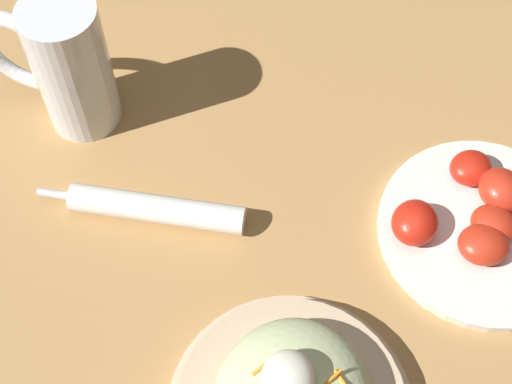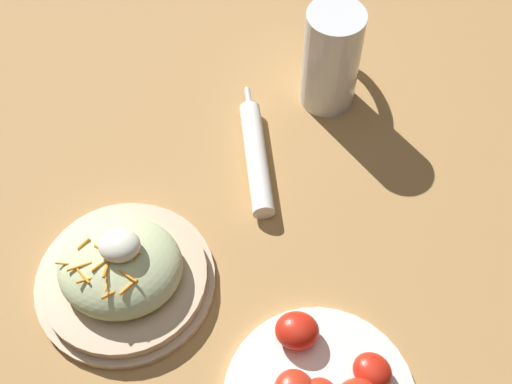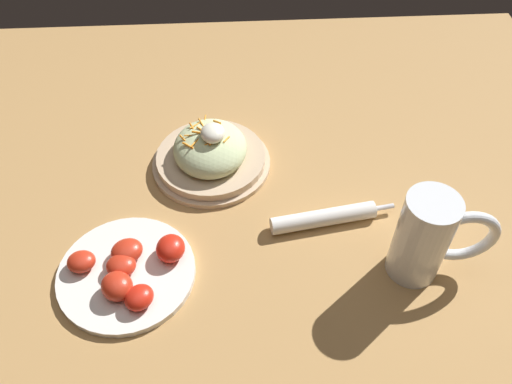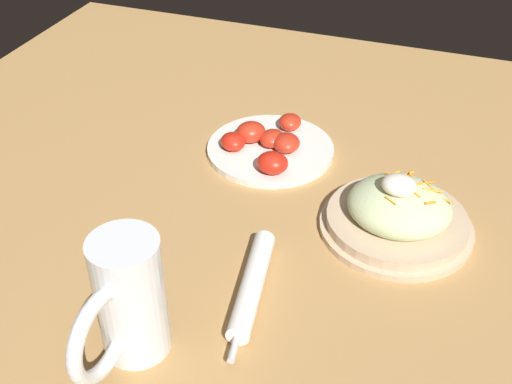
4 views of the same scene
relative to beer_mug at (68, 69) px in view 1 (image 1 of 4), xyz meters
The scene contains 4 objects.
ground_plane 0.28m from the beer_mug, 101.38° to the right, with size 1.43×1.43×0.00m, color #B2844C.
beer_mug is the anchor object (origin of this frame).
napkin_roll 0.18m from the beer_mug, 126.88° to the right, with size 0.06×0.22×0.03m.
tomato_plate 0.46m from the beer_mug, 91.43° to the right, with size 0.22×0.22×0.05m.
Camera 1 is at (-0.38, -0.09, 0.67)m, focal length 51.76 mm.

